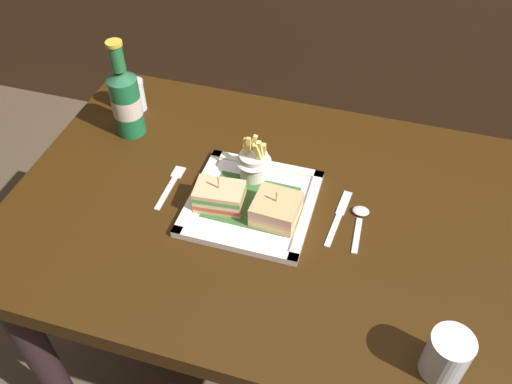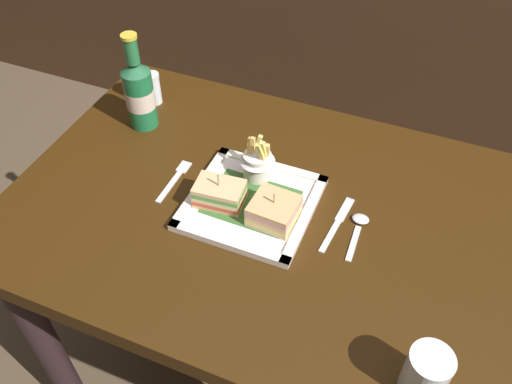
% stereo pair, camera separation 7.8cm
% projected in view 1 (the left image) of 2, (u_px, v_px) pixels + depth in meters
% --- Properties ---
extents(ground_plane, '(6.00, 6.00, 0.00)m').
position_uv_depth(ground_plane, '(259.00, 371.00, 1.67)').
color(ground_plane, brown).
extents(dining_table, '(1.06, 0.75, 0.76)m').
position_uv_depth(dining_table, '(260.00, 242.00, 1.21)').
color(dining_table, '#341E08').
rests_on(dining_table, ground_plane).
extents(square_plate, '(0.26, 0.26, 0.02)m').
position_uv_depth(square_plate, '(251.00, 203.00, 1.12)').
color(square_plate, white).
rests_on(square_plate, dining_table).
extents(sandwich_half_left, '(0.10, 0.07, 0.08)m').
position_uv_depth(sandwich_half_left, '(220.00, 197.00, 1.09)').
color(sandwich_half_left, '#D7BB7F').
rests_on(sandwich_half_left, square_plate).
extents(sandwich_half_right, '(0.09, 0.09, 0.07)m').
position_uv_depth(sandwich_half_right, '(276.00, 209.00, 1.07)').
color(sandwich_half_right, '#D3B57B').
rests_on(sandwich_half_right, square_plate).
extents(fries_cup, '(0.08, 0.08, 0.11)m').
position_uv_depth(fries_cup, '(254.00, 161.00, 1.14)').
color(fries_cup, silver).
rests_on(fries_cup, square_plate).
extents(beer_bottle, '(0.07, 0.07, 0.24)m').
position_uv_depth(beer_bottle, '(126.00, 100.00, 1.23)').
color(beer_bottle, '#1B683A').
rests_on(beer_bottle, dining_table).
extents(water_glass, '(0.07, 0.07, 0.09)m').
position_uv_depth(water_glass, '(446.00, 358.00, 0.84)').
color(water_glass, silver).
rests_on(water_glass, dining_table).
extents(fork, '(0.02, 0.14, 0.00)m').
position_uv_depth(fork, '(171.00, 184.00, 1.17)').
color(fork, silver).
rests_on(fork, dining_table).
extents(knife, '(0.03, 0.16, 0.00)m').
position_uv_depth(knife, '(339.00, 215.00, 1.10)').
color(knife, silver).
rests_on(knife, dining_table).
extents(spoon, '(0.04, 0.12, 0.01)m').
position_uv_depth(spoon, '(360.00, 217.00, 1.09)').
color(spoon, silver).
rests_on(spoon, dining_table).
extents(salt_shaker, '(0.04, 0.04, 0.08)m').
position_uv_depth(salt_shaker, '(122.00, 94.00, 1.34)').
color(salt_shaker, silver).
rests_on(salt_shaker, dining_table).
extents(pepper_shaker, '(0.04, 0.04, 0.08)m').
position_uv_depth(pepper_shaker, '(138.00, 97.00, 1.33)').
color(pepper_shaker, silver).
rests_on(pepper_shaker, dining_table).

